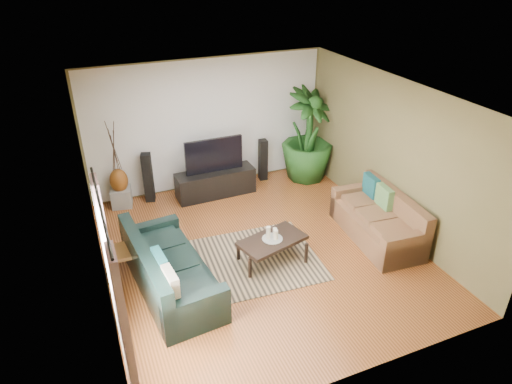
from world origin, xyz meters
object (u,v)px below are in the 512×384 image
speaker_right (263,160)px  vase (119,181)px  tv_stand (216,183)px  pedestal (122,197)px  sofa_right (377,217)px  potted_plant (308,135)px  coffee_table (272,250)px  side_table (121,263)px  speaker_left (148,178)px  sofa_left (171,265)px  television (214,155)px

speaker_right → vase: 3.05m
tv_stand → pedestal: tv_stand is taller
sofa_right → tv_stand: size_ratio=1.18×
speaker_right → potted_plant: (0.92, -0.30, 0.54)m
coffee_table → sofa_right: bearing=-17.1°
potted_plant → side_table: size_ratio=4.15×
sofa_right → vase: 4.91m
speaker_left → pedestal: size_ratio=2.68×
vase → side_table: vase is taller
coffee_table → potted_plant: bearing=36.8°
sofa_right → speaker_left: speaker_left is taller
coffee_table → tv_stand: bearing=77.9°
sofa_left → sofa_right: same height
sofa_left → pedestal: (-0.34, 2.84, -0.23)m
television → speaker_right: size_ratio=1.28×
side_table → television: bearing=42.2°
speaker_left → potted_plant: (3.41, -0.30, 0.49)m
tv_stand → speaker_left: speaker_left is taller
speaker_right → potted_plant: 1.10m
sofa_left → tv_stand: 2.98m
sofa_right → pedestal: bearing=-121.2°
pedestal → sofa_right: bearing=-36.0°
coffee_table → television: bearing=77.9°
sofa_left → vase: 2.86m
speaker_right → vase: speaker_right is taller
television → potted_plant: bearing=-0.7°
speaker_left → sofa_left: bearing=-78.4°
tv_stand → television: size_ratio=1.36×
sofa_left → coffee_table: 1.67m
television → potted_plant: (2.11, -0.03, 0.11)m
vase → television: bearing=-8.3°
sofa_right → potted_plant: potted_plant is taller
pedestal → television: bearing=-8.3°
speaker_left → side_table: speaker_left is taller
speaker_left → speaker_right: size_ratio=1.10×
speaker_left → speaker_right: bearing=16.1°
coffee_table → speaker_right: speaker_right is taller
speaker_left → side_table: bearing=-95.3°
coffee_table → television: 2.63m
sofa_left → pedestal: bearing=1.1°
sofa_left → vase: sofa_left is taller
tv_stand → speaker_right: speaker_right is taller
coffee_table → potted_plant: potted_plant is taller
television → vase: size_ratio=2.42×
sofa_left → pedestal: sofa_left is taller
sofa_left → television: size_ratio=1.84×
coffee_table → side_table: side_table is taller
tv_stand → television: (0.00, 0.02, 0.62)m
pedestal → side_table: bearing=-98.2°
sofa_left → speaker_left: bearing=-10.1°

